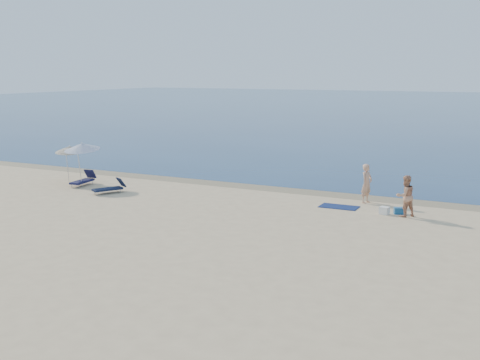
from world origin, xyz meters
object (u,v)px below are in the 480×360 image
at_px(blue_cooler, 399,211).
at_px(umbrella_near, 82,147).
at_px(person_left, 367,183).
at_px(person_right, 405,196).

distance_m(blue_cooler, umbrella_near, 16.94).
relative_size(person_left, person_right, 1.03).
relative_size(person_right, blue_cooler, 4.40).
bearing_deg(blue_cooler, person_right, -69.97).
bearing_deg(umbrella_near, person_left, 6.87).
height_order(person_right, umbrella_near, umbrella_near).
height_order(blue_cooler, umbrella_near, umbrella_near).
height_order(person_left, umbrella_near, umbrella_near).
xyz_separation_m(person_left, blue_cooler, (1.89, -1.62, -0.79)).
height_order(person_left, person_right, person_left).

